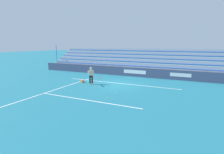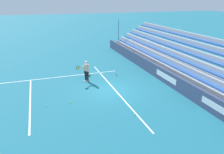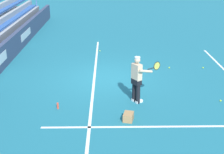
% 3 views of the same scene
% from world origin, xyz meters
% --- Properties ---
extents(ground_plane, '(160.00, 160.00, 0.00)m').
position_xyz_m(ground_plane, '(0.00, 0.00, 0.00)').
color(ground_plane, '#1E6B7F').
extents(court_baseline_white, '(12.00, 0.10, 0.01)m').
position_xyz_m(court_baseline_white, '(0.00, -0.50, 0.00)').
color(court_baseline_white, white).
rests_on(court_baseline_white, ground).
extents(court_sideline_white, '(0.10, 12.00, 0.01)m').
position_xyz_m(court_sideline_white, '(4.11, 4.00, 0.00)').
color(court_sideline_white, white).
rests_on(court_sideline_white, ground).
extents(court_service_line_white, '(8.22, 0.10, 0.01)m').
position_xyz_m(court_service_line_white, '(0.00, 5.50, 0.00)').
color(court_service_line_white, white).
rests_on(court_service_line_white, ground).
extents(back_wall_sponsor_board, '(27.59, 0.25, 1.10)m').
position_xyz_m(back_wall_sponsor_board, '(-0.01, -4.84, 0.55)').
color(back_wall_sponsor_board, '#384260').
rests_on(back_wall_sponsor_board, ground).
extents(bleacher_stand, '(26.21, 4.00, 3.85)m').
position_xyz_m(bleacher_stand, '(0.00, -7.47, 0.79)').
color(bleacher_stand, '#9EA3A8').
rests_on(bleacher_stand, ground).
extents(tennis_player, '(0.60, 1.06, 1.71)m').
position_xyz_m(tennis_player, '(2.34, 1.12, 0.89)').
color(tennis_player, black).
rests_on(tennis_player, ground).
extents(ball_box_cardboard, '(0.46, 0.39, 0.26)m').
position_xyz_m(ball_box_cardboard, '(3.70, 0.74, 0.13)').
color(ball_box_cardboard, '#A87F51').
rests_on(ball_box_cardboard, ground).
extents(tennis_ball_by_box, '(0.07, 0.07, 0.07)m').
position_xyz_m(tennis_ball_by_box, '(-1.19, 2.98, 0.03)').
color(tennis_ball_by_box, '#CCE533').
rests_on(tennis_ball_by_box, ground).
extents(tennis_ball_on_baseline, '(0.07, 0.07, 0.07)m').
position_xyz_m(tennis_ball_on_baseline, '(2.36, 4.19, 0.03)').
color(tennis_ball_on_baseline, '#CCE533').
rests_on(tennis_ball_on_baseline, ground).
extents(tennis_ball_toward_net, '(0.07, 0.07, 0.07)m').
position_xyz_m(tennis_ball_toward_net, '(-1.17, 4.57, 0.03)').
color(tennis_ball_toward_net, '#CCE533').
rests_on(tennis_ball_toward_net, ground).
extents(tennis_ball_far_left, '(0.07, 0.07, 0.07)m').
position_xyz_m(tennis_ball_far_left, '(-3.99, -0.34, 0.03)').
color(tennis_ball_far_left, '#CCE533').
rests_on(tennis_ball_far_left, ground).
extents(water_bottle, '(0.07, 0.07, 0.22)m').
position_xyz_m(water_bottle, '(2.84, -1.65, 0.11)').
color(water_bottle, '#EA4C33').
rests_on(water_bottle, ground).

